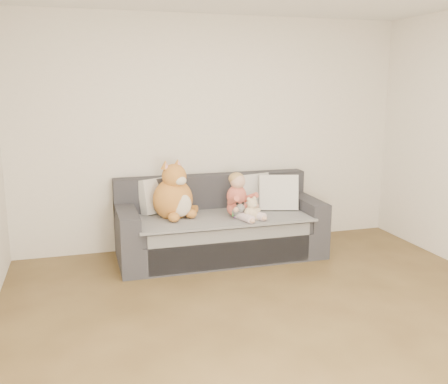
{
  "coord_description": "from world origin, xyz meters",
  "views": [
    {
      "loc": [
        -1.49,
        -3.0,
        1.84
      ],
      "look_at": [
        -0.06,
        1.87,
        0.75
      ],
      "focal_mm": 40.0,
      "sensor_mm": 36.0,
      "label": 1
    }
  ],
  "objects_px": {
    "sofa": "(219,228)",
    "teddy_bear": "(252,211)",
    "plush_cat": "(174,196)",
    "sippy_cup": "(236,213)",
    "toddler": "(239,198)"
  },
  "relations": [
    {
      "from": "toddler",
      "to": "teddy_bear",
      "type": "xyz_separation_m",
      "value": [
        0.08,
        -0.17,
        -0.1
      ]
    },
    {
      "from": "plush_cat",
      "to": "teddy_bear",
      "type": "distance_m",
      "value": 0.83
    },
    {
      "from": "sippy_cup",
      "to": "sofa",
      "type": "bearing_deg",
      "value": 117.24
    },
    {
      "from": "teddy_bear",
      "to": "plush_cat",
      "type": "bearing_deg",
      "value": 136.57
    },
    {
      "from": "sofa",
      "to": "sippy_cup",
      "type": "xyz_separation_m",
      "value": [
        0.12,
        -0.24,
        0.22
      ]
    },
    {
      "from": "sofa",
      "to": "sippy_cup",
      "type": "height_order",
      "value": "sofa"
    },
    {
      "from": "sofa",
      "to": "plush_cat",
      "type": "height_order",
      "value": "plush_cat"
    },
    {
      "from": "sippy_cup",
      "to": "toddler",
      "type": "bearing_deg",
      "value": 46.75
    },
    {
      "from": "plush_cat",
      "to": "teddy_bear",
      "type": "height_order",
      "value": "plush_cat"
    },
    {
      "from": "sofa",
      "to": "teddy_bear",
      "type": "bearing_deg",
      "value": -54.83
    },
    {
      "from": "teddy_bear",
      "to": "sippy_cup",
      "type": "relative_size",
      "value": 2.49
    },
    {
      "from": "teddy_bear",
      "to": "toddler",
      "type": "bearing_deg",
      "value": 97.02
    },
    {
      "from": "plush_cat",
      "to": "sippy_cup",
      "type": "distance_m",
      "value": 0.68
    },
    {
      "from": "sippy_cup",
      "to": "teddy_bear",
      "type": "bearing_deg",
      "value": -42.78
    },
    {
      "from": "toddler",
      "to": "teddy_bear",
      "type": "distance_m",
      "value": 0.21
    }
  ]
}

